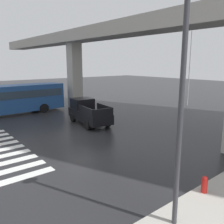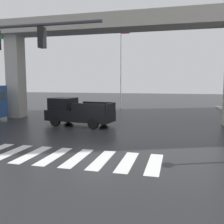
% 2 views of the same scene
% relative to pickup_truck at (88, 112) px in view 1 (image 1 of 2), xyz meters
% --- Properties ---
extents(ground_plane, '(120.00, 120.00, 0.00)m').
position_rel_pickup_truck_xyz_m(ground_plane, '(2.15, -2.10, -0.99)').
color(ground_plane, '#232326').
extents(crosswalk_stripes, '(9.35, 2.80, 0.01)m').
position_rel_pickup_truck_xyz_m(crosswalk_stripes, '(2.15, -7.82, -0.98)').
color(crosswalk_stripes, silver).
rests_on(crosswalk_stripes, ground).
extents(elevated_overpass, '(58.45, 2.46, 8.68)m').
position_rel_pickup_truck_xyz_m(elevated_overpass, '(2.15, 2.95, 6.54)').
color(elevated_overpass, '#ADA89E').
rests_on(elevated_overpass, ground).
extents(pickup_truck, '(5.31, 2.61, 2.08)m').
position_rel_pickup_truck_xyz_m(pickup_truck, '(0.00, 0.00, 0.00)').
color(pickup_truck, black).
rests_on(pickup_truck, ground).
extents(city_bus, '(3.02, 10.87, 2.99)m').
position_rel_pickup_truck_xyz_m(city_bus, '(-8.06, -4.12, 0.73)').
color(city_bus, '#234C8C').
rests_on(city_bus, ground).
extents(street_lamp_near_corner, '(0.44, 0.70, 7.24)m').
position_rel_pickup_truck_xyz_m(street_lamp_near_corner, '(13.12, -5.27, 3.57)').
color(street_lamp_near_corner, '#38383D').
rests_on(street_lamp_near_corner, ground).
extents(fire_hydrant, '(0.24, 0.24, 0.85)m').
position_rel_pickup_truck_xyz_m(fire_hydrant, '(12.72, -2.80, -0.56)').
color(fire_hydrant, red).
rests_on(fire_hydrant, ground).
extents(flagpole, '(1.16, 0.12, 10.26)m').
position_rel_pickup_truck_xyz_m(flagpole, '(0.29, 14.70, 4.94)').
color(flagpole, silver).
rests_on(flagpole, ground).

